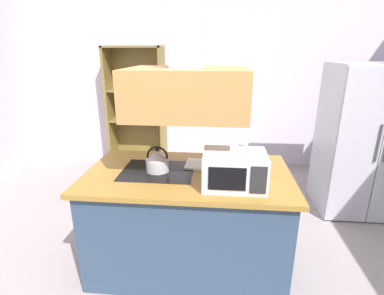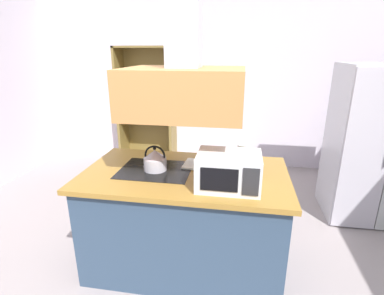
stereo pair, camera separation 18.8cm
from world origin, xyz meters
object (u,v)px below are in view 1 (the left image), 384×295
(refrigerator, at_px, (364,141))
(dish_cabinet, at_px, (137,114))
(cutting_board, at_px, (205,165))
(microwave, at_px, (234,170))
(wine_glass_on_counter, at_px, (242,149))
(kettle, at_px, (157,161))

(refrigerator, height_order, dish_cabinet, dish_cabinet)
(cutting_board, xyz_separation_m, microwave, (0.23, -0.38, 0.12))
(microwave, bearing_deg, cutting_board, 121.67)
(cutting_board, bearing_deg, microwave, -58.33)
(cutting_board, relative_size, wine_glass_on_counter, 1.65)
(microwave, relative_size, wine_glass_on_counter, 2.23)
(refrigerator, xyz_separation_m, cutting_board, (-1.79, -1.03, 0.04))
(microwave, bearing_deg, refrigerator, 42.17)
(refrigerator, relative_size, kettle, 8.06)
(kettle, height_order, wine_glass_on_counter, kettle)
(kettle, bearing_deg, dish_cabinet, 109.41)
(dish_cabinet, height_order, wine_glass_on_counter, dish_cabinet)
(kettle, distance_m, wine_glass_on_counter, 0.74)
(refrigerator, height_order, cutting_board, refrigerator)
(dish_cabinet, height_order, cutting_board, dish_cabinet)
(cutting_board, height_order, wine_glass_on_counter, wine_glass_on_counter)
(dish_cabinet, height_order, microwave, dish_cabinet)
(refrigerator, height_order, microwave, refrigerator)
(refrigerator, relative_size, cutting_board, 5.11)
(cutting_board, bearing_deg, dish_cabinet, 118.81)
(refrigerator, height_order, wine_glass_on_counter, refrigerator)
(microwave, bearing_deg, kettle, 160.52)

